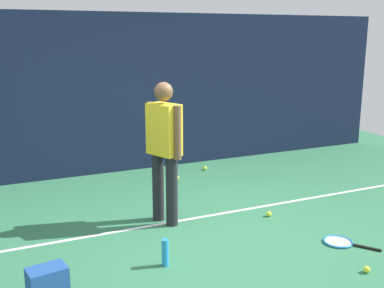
% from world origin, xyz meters
% --- Properties ---
extents(ground_plane, '(12.00, 12.00, 0.00)m').
position_xyz_m(ground_plane, '(0.00, 0.00, 0.00)').
color(ground_plane, '#2D6B47').
extents(back_fence, '(10.00, 0.10, 2.58)m').
position_xyz_m(back_fence, '(0.00, 3.00, 1.29)').
color(back_fence, '#141E38').
rests_on(back_fence, ground).
extents(court_line, '(9.00, 0.05, 0.00)m').
position_xyz_m(court_line, '(0.00, 0.59, 0.00)').
color(court_line, white).
rests_on(court_line, ground).
extents(tennis_player, '(0.36, 0.50, 1.70)m').
position_xyz_m(tennis_player, '(-0.25, 0.63, 0.97)').
color(tennis_player, black).
rests_on(tennis_player, ground).
extents(tennis_racket, '(0.51, 0.60, 0.03)m').
position_xyz_m(tennis_racket, '(1.28, -0.72, 0.01)').
color(tennis_racket, black).
rests_on(tennis_racket, ground).
extents(tennis_ball_near_player, '(0.07, 0.07, 0.07)m').
position_xyz_m(tennis_ball_near_player, '(1.06, -1.33, 0.03)').
color(tennis_ball_near_player, '#CCE033').
rests_on(tennis_ball_near_player, ground).
extents(tennis_ball_by_fence, '(0.07, 0.07, 0.07)m').
position_xyz_m(tennis_ball_by_fence, '(0.99, 0.26, 0.03)').
color(tennis_ball_by_fence, '#CCE033').
rests_on(tennis_ball_by_fence, ground).
extents(tennis_ball_mid_court, '(0.07, 0.07, 0.07)m').
position_xyz_m(tennis_ball_mid_court, '(1.16, 2.44, 0.03)').
color(tennis_ball_mid_court, '#CCE033').
rests_on(tennis_ball_mid_court, ground).
extents(tennis_ball_far_left, '(0.07, 0.07, 0.07)m').
position_xyz_m(tennis_ball_far_left, '(0.52, 2.14, 0.03)').
color(tennis_ball_far_left, '#CCE033').
rests_on(tennis_ball_far_left, ground).
extents(water_bottle, '(0.07, 0.07, 0.28)m').
position_xyz_m(water_bottle, '(-0.65, -0.40, 0.14)').
color(water_bottle, '#268CD8').
rests_on(water_bottle, ground).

